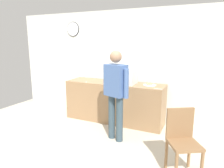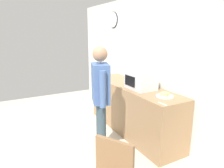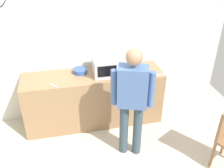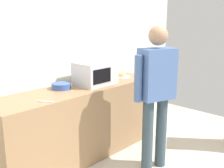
% 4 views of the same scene
% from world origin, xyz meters
% --- Properties ---
extents(back_wall, '(5.40, 0.13, 2.60)m').
position_xyz_m(back_wall, '(-0.00, 1.60, 1.30)').
color(back_wall, silver).
rests_on(back_wall, ground_plane).
extents(kitchen_counter, '(2.32, 0.62, 0.93)m').
position_xyz_m(kitchen_counter, '(0.26, 1.22, 0.47)').
color(kitchen_counter, '#93704C').
rests_on(kitchen_counter, ground_plane).
extents(microwave, '(0.50, 0.39, 0.30)m').
position_xyz_m(microwave, '(0.51, 1.21, 1.08)').
color(microwave, silver).
rests_on(microwave, kitchen_counter).
extents(sandwich_plate, '(0.27, 0.27, 0.07)m').
position_xyz_m(sandwich_plate, '(1.07, 1.26, 0.95)').
color(sandwich_plate, white).
rests_on(sandwich_plate, kitchen_counter).
extents(salad_bowl, '(0.24, 0.24, 0.07)m').
position_xyz_m(salad_bowl, '(0.06, 1.34, 0.97)').
color(salad_bowl, '#33519E').
rests_on(salad_bowl, kitchen_counter).
extents(fork_utensil, '(0.17, 0.02, 0.01)m').
position_xyz_m(fork_utensil, '(1.32, 0.99, 0.94)').
color(fork_utensil, silver).
rests_on(fork_utensil, kitchen_counter).
extents(spoon_utensil, '(0.11, 0.15, 0.01)m').
position_xyz_m(spoon_utensil, '(-0.38, 1.01, 0.94)').
color(spoon_utensil, silver).
rests_on(spoon_utensil, kitchen_counter).
extents(person_standing, '(0.56, 0.36, 1.71)m').
position_xyz_m(person_standing, '(0.67, 0.35, 1.00)').
color(person_standing, '#344753').
rests_on(person_standing, ground_plane).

